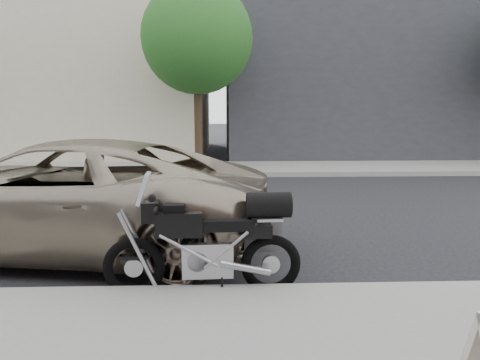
# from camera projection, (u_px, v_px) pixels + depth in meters

# --- Properties ---
(ground) EXTENTS (120.00, 120.00, 0.00)m
(ground) POSITION_uv_depth(u_px,v_px,m) (288.00, 214.00, 8.97)
(ground) COLOR black
(ground) RESTS_ON ground
(far_sidewalk) EXTENTS (44.00, 3.00, 0.15)m
(far_sidewalk) POSITION_uv_depth(u_px,v_px,m) (260.00, 168.00, 15.39)
(far_sidewalk) COLOR gray
(far_sidewalk) RESTS_ON ground
(far_building_dark) EXTENTS (16.00, 11.00, 7.00)m
(far_building_dark) POSITION_uv_depth(u_px,v_px,m) (396.00, 77.00, 22.06)
(far_building_dark) COLOR #2C2B31
(far_building_dark) RESTS_ON ground
(far_building_cream) EXTENTS (14.00, 11.00, 8.00)m
(far_building_cream) POSITION_uv_depth(u_px,v_px,m) (52.00, 65.00, 21.37)
(far_building_cream) COLOR #BFB598
(far_building_cream) RESTS_ON ground
(street_tree_mid) EXTENTS (3.40, 3.40, 5.70)m
(street_tree_mid) POSITION_uv_depth(u_px,v_px,m) (197.00, 38.00, 14.21)
(street_tree_mid) COLOR #382819
(street_tree_mid) RESTS_ON far_sidewalk
(motorcycle) EXTENTS (2.13, 0.74, 1.34)m
(motorcycle) POSITION_uv_depth(u_px,v_px,m) (216.00, 242.00, 5.01)
(motorcycle) COLOR black
(motorcycle) RESTS_ON ground
(minivan) EXTENTS (6.07, 3.58, 1.58)m
(minivan) POSITION_uv_depth(u_px,v_px,m) (61.00, 196.00, 6.49)
(minivan) COLOR gray
(minivan) RESTS_ON ground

